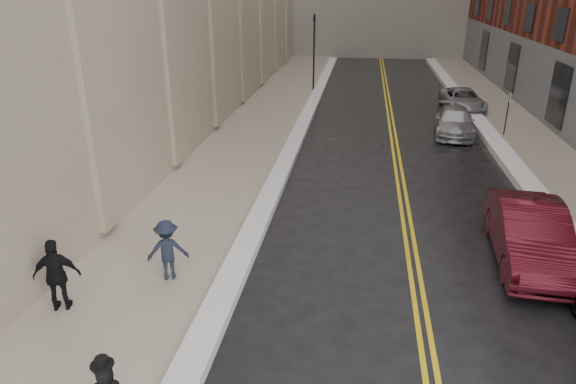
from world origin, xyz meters
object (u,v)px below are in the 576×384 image
(pedestrian_b, at_px, (167,250))
(car_maroon, at_px, (530,234))
(car_silver_far, at_px, (463,100))
(car_silver_near, at_px, (454,122))
(pedestrian_c, at_px, (57,275))

(pedestrian_b, bearing_deg, car_maroon, 176.39)
(pedestrian_b, bearing_deg, car_silver_far, -135.53)
(car_maroon, xyz_separation_m, car_silver_near, (-0.06, 12.89, -0.16))
(car_silver_far, relative_size, pedestrian_b, 2.88)
(car_silver_near, bearing_deg, car_silver_far, 83.21)
(pedestrian_c, bearing_deg, car_silver_near, -139.86)
(car_silver_far, bearing_deg, car_silver_near, -106.49)
(car_silver_near, distance_m, pedestrian_c, 20.44)
(car_silver_far, bearing_deg, car_maroon, -97.15)
(pedestrian_b, relative_size, pedestrian_c, 0.90)
(car_maroon, distance_m, car_silver_near, 12.89)
(car_silver_near, bearing_deg, car_maroon, -83.37)
(car_maroon, bearing_deg, pedestrian_c, -155.64)
(car_silver_near, xyz_separation_m, pedestrian_c, (-11.25, -17.06, 0.39))
(car_silver_far, height_order, pedestrian_b, pedestrian_b)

